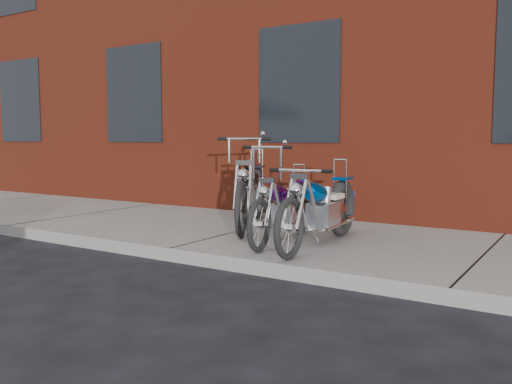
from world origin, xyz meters
The scene contains 6 objects.
ground centered at (0.00, 0.00, 0.00)m, with size 120.00×120.00×0.00m, color #26242E.
sidewalk centered at (0.00, 1.50, 0.07)m, with size 22.00×3.00×0.15m, color slate.
building_brick centered at (0.00, 8.00, 4.00)m, with size 22.00×10.00×8.00m, color maroon.
chopper_purple centered at (0.82, 1.11, 0.52)m, with size 0.56×2.01×1.13m.
chopper_blue centered at (1.34, 1.04, 0.55)m, with size 0.54×2.20×0.96m.
chopper_third centered at (-0.10, 1.81, 0.59)m, with size 1.14×2.23×1.23m.
Camera 1 is at (3.98, -4.46, 1.35)m, focal length 38.00 mm.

